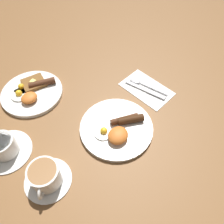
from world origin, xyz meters
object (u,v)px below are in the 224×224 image
(teacup_near, at_px, (46,176))
(knife, at_px, (147,91))
(breakfast_plate_far, at_px, (32,92))
(spoon, at_px, (139,82))
(breakfast_plate_near, at_px, (117,128))
(teacup_far, at_px, (4,147))

(teacup_near, bearing_deg, knife, -3.34)
(breakfast_plate_far, bearing_deg, spoon, -42.94)
(breakfast_plate_near, bearing_deg, teacup_far, 142.40)
(teacup_near, xyz_separation_m, spoon, (0.52, 0.02, -0.03))
(breakfast_plate_far, distance_m, spoon, 0.44)
(teacup_near, bearing_deg, breakfast_plate_far, 58.90)
(spoon, bearing_deg, teacup_far, 66.98)
(teacup_far, relative_size, spoon, 0.97)
(knife, bearing_deg, teacup_near, 79.60)
(teacup_far, bearing_deg, breakfast_plate_far, 33.07)
(knife, bearing_deg, teacup_far, 60.87)
(breakfast_plate_near, xyz_separation_m, breakfast_plate_far, (-0.08, 0.37, -0.00))
(breakfast_plate_far, bearing_deg, breakfast_plate_near, -77.42)
(teacup_near, height_order, teacup_far, teacup_near)
(breakfast_plate_near, xyz_separation_m, teacup_far, (-0.30, 0.23, 0.02))
(breakfast_plate_far, distance_m, teacup_far, 0.26)
(breakfast_plate_far, bearing_deg, knife, -49.20)
(breakfast_plate_far, xyz_separation_m, teacup_near, (-0.20, -0.32, 0.02))
(teacup_far, relative_size, knife, 0.92)
(teacup_near, relative_size, spoon, 0.86)
(teacup_far, bearing_deg, knife, -22.07)
(knife, bearing_deg, spoon, -25.47)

